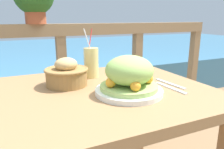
# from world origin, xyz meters

# --- Properties ---
(patio_table) EXTENTS (0.92, 0.79, 0.74)m
(patio_table) POSITION_xyz_m (0.00, 0.00, 0.62)
(patio_table) COLOR #997047
(patio_table) RESTS_ON ground_plane
(railing_fence) EXTENTS (2.80, 0.08, 0.99)m
(railing_fence) POSITION_xyz_m (-0.00, 0.84, 0.69)
(railing_fence) COLOR #937551
(railing_fence) RESTS_ON ground_plane
(sea_backdrop) EXTENTS (12.00, 4.00, 0.46)m
(sea_backdrop) POSITION_xyz_m (0.00, 3.34, 0.23)
(sea_backdrop) COLOR teal
(sea_backdrop) RESTS_ON ground_plane
(salad_plate) EXTENTS (0.28, 0.28, 0.16)m
(salad_plate) POSITION_xyz_m (0.07, -0.10, 0.80)
(salad_plate) COLOR white
(salad_plate) RESTS_ON patio_table
(drink_glass) EXTENTS (0.08, 0.08, 0.25)m
(drink_glass) POSITION_xyz_m (0.02, 0.21, 0.81)
(drink_glass) COLOR #DBCC7F
(drink_glass) RESTS_ON patio_table
(bread_basket) EXTENTS (0.20, 0.20, 0.13)m
(bread_basket) POSITION_xyz_m (-0.13, 0.12, 0.79)
(bread_basket) COLOR olive
(bread_basket) RESTS_ON patio_table
(fork) EXTENTS (0.03, 0.18, 0.00)m
(fork) POSITION_xyz_m (0.27, -0.12, 0.74)
(fork) COLOR silver
(fork) RESTS_ON patio_table
(knife) EXTENTS (0.03, 0.18, 0.00)m
(knife) POSITION_xyz_m (0.31, -0.07, 0.74)
(knife) COLOR silver
(knife) RESTS_ON patio_table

